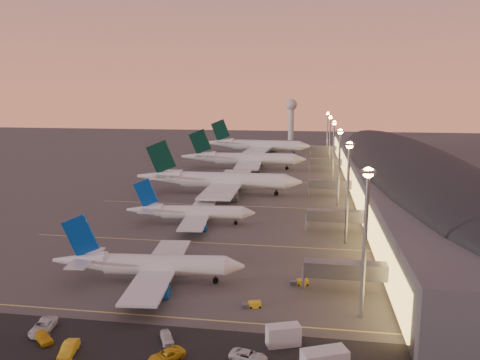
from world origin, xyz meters
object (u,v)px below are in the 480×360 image
airliner_narrow_north (191,212)px  baggage_tug_b (300,282)px  baggage_tug_a (252,305)px  service_van_f (69,349)px  airliner_wide_mid (243,159)px  service_van_e (248,356)px  service_van_d (166,356)px  airliner_wide_near (218,180)px  catering_truck_a (285,336)px  service_van_b (43,337)px  airliner_narrow_south (149,265)px  radar_tower (291,112)px  airliner_wide_far (257,145)px  service_van_a (43,326)px  service_van_c (167,337)px

airliner_narrow_north → baggage_tug_b: airliner_narrow_north is taller
baggage_tug_a → service_van_f: service_van_f is taller
airliner_wide_mid → service_van_e: 169.25m
airliner_narrow_north → service_van_e: airliner_narrow_north is taller
service_van_d → airliner_narrow_north: bearing=143.4°
service_van_d → service_van_f: 14.55m
airliner_wide_near → catering_truck_a: size_ratio=10.48×
catering_truck_a → service_van_e: 7.24m
service_van_b → airliner_narrow_north: bearing=34.9°
airliner_narrow_south → baggage_tug_b: (30.25, 3.21, -3.12)m
airliner_wide_mid → catering_truck_a: (30.22, -162.00, -3.66)m
radar_tower → airliner_narrow_north: bearing=-93.9°
airliner_wide_mid → airliner_wide_far: size_ratio=0.94×
airliner_wide_mid → service_van_a: (-8.26, -163.91, -4.27)m
service_van_a → service_van_f: (7.47, -5.72, -0.00)m
service_van_a → service_van_c: bearing=-8.0°
baggage_tug_b → airliner_wide_near: bearing=102.2°
airliner_wide_near → baggage_tug_b: bearing=-68.5°
airliner_narrow_north → airliner_wide_mid: bearing=84.0°
baggage_tug_a → service_van_b: 34.51m
airliner_wide_near → service_van_a: (-7.32, -105.48, -4.32)m
radar_tower → service_van_b: radar_tower is taller
airliner_wide_near → service_van_e: airliner_wide_near is taller
airliner_wide_mid → service_van_b: size_ratio=13.12×
service_van_a → catering_truck_a: bearing=-4.9°
airliner_narrow_north → airliner_wide_mid: airliner_wide_mid is taller
radar_tower → service_van_b: 317.14m
service_van_e → service_van_d: bearing=111.2°
airliner_wide_mid → airliner_wide_far: airliner_wide_far is taller
airliner_wide_near → service_van_a: 105.82m
service_van_d → service_van_e: service_van_e is taller
airliner_narrow_north → service_van_b: (-5.91, -66.88, -2.66)m
catering_truck_a → service_van_b: bearing=167.7°
airliner_narrow_south → airliner_wide_near: 83.82m
baggage_tug_b → catering_truck_a: bearing=-104.2°
baggage_tug_a → service_van_f: 31.25m
airliner_narrow_south → service_van_f: (-2.42, -27.44, -2.74)m
airliner_narrow_south → service_van_a: 24.02m
airliner_wide_mid → catering_truck_a: bearing=-82.6°
radar_tower → baggage_tug_a: bearing=-88.6°
airliner_narrow_south → airliner_wide_near: bearing=86.1°
baggage_tug_b → service_van_a: 47.25m
service_van_e → service_van_f: size_ratio=1.05×
airliner_narrow_south → airliner_narrow_north: airliner_narrow_south is taller
airliner_wide_mid → service_van_b: (-6.57, -166.79, -4.32)m
airliner_narrow_north → service_van_e: bearing=-74.6°
service_van_c → baggage_tug_a: bearing=22.6°
airliner_narrow_south → radar_tower: radar_tower is taller
airliner_wide_near → service_van_d: (14.68, -110.46, -4.43)m
airliner_wide_near → airliner_wide_mid: airliner_wide_near is taller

